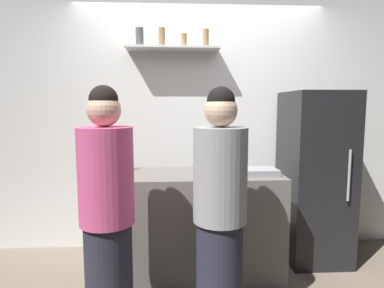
# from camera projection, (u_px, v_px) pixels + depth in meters

# --- Properties ---
(back_wall_assembly) EXTENTS (4.80, 0.32, 2.60)m
(back_wall_assembly) POSITION_uv_depth(u_px,v_px,m) (198.00, 123.00, 3.39)
(back_wall_assembly) COLOR white
(back_wall_assembly) RESTS_ON ground
(refrigerator) EXTENTS (0.56, 0.68, 1.62)m
(refrigerator) POSITION_uv_depth(u_px,v_px,m) (314.00, 176.00, 3.11)
(refrigerator) COLOR black
(refrigerator) RESTS_ON ground
(counter) EXTENTS (1.50, 0.61, 0.92)m
(counter) POSITION_uv_depth(u_px,v_px,m) (192.00, 225.00, 2.78)
(counter) COLOR #66605B
(counter) RESTS_ON ground
(baking_pan) EXTENTS (0.34, 0.24, 0.05)m
(baking_pan) POSITION_uv_depth(u_px,v_px,m) (256.00, 171.00, 2.68)
(baking_pan) COLOR gray
(baking_pan) RESTS_ON counter
(utensil_holder) EXTENTS (0.10, 0.10, 0.22)m
(utensil_holder) POSITION_uv_depth(u_px,v_px,m) (202.00, 169.00, 2.58)
(utensil_holder) COLOR #B2B2B7
(utensil_holder) RESTS_ON counter
(wine_bottle_amber_glass) EXTENTS (0.07, 0.07, 0.31)m
(wine_bottle_amber_glass) POSITION_uv_depth(u_px,v_px,m) (117.00, 158.00, 2.78)
(wine_bottle_amber_glass) COLOR #472814
(wine_bottle_amber_glass) RESTS_ON counter
(wine_bottle_pale_glass) EXTENTS (0.08, 0.08, 0.30)m
(wine_bottle_pale_glass) POSITION_uv_depth(u_px,v_px,m) (224.00, 162.00, 2.61)
(wine_bottle_pale_glass) COLOR #B2BFB2
(wine_bottle_pale_glass) RESTS_ON counter
(water_bottle_plastic) EXTENTS (0.10, 0.10, 0.24)m
(water_bottle_plastic) POSITION_uv_depth(u_px,v_px,m) (230.00, 157.00, 2.95)
(water_bottle_plastic) COLOR silver
(water_bottle_plastic) RESTS_ON counter
(person_pink_top) EXTENTS (0.34, 0.34, 1.61)m
(person_pink_top) POSITION_uv_depth(u_px,v_px,m) (107.00, 218.00, 2.01)
(person_pink_top) COLOR #262633
(person_pink_top) RESTS_ON ground
(person_grey_hoodie) EXTENTS (0.34, 0.34, 1.60)m
(person_grey_hoodie) POSITION_uv_depth(u_px,v_px,m) (220.00, 216.00, 2.05)
(person_grey_hoodie) COLOR #262633
(person_grey_hoodie) RESTS_ON ground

